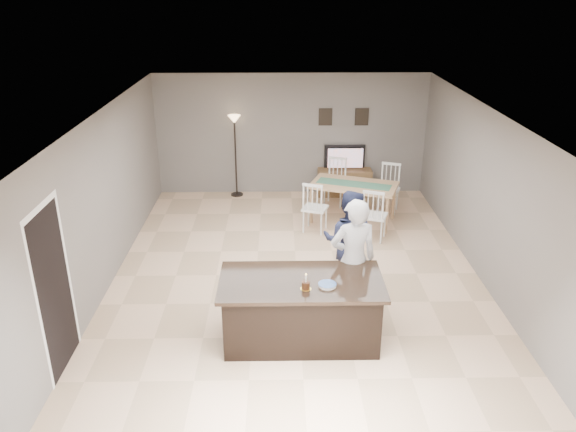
{
  "coord_description": "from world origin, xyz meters",
  "views": [
    {
      "loc": [
        -0.28,
        -8.21,
        4.49
      ],
      "look_at": [
        -0.15,
        -0.3,
        1.18
      ],
      "focal_mm": 35.0,
      "sensor_mm": 36.0,
      "label": 1
    }
  ],
  "objects_px": {
    "television": "(345,157)",
    "woman": "(353,260)",
    "man": "(348,241)",
    "floor_lamp": "(235,134)",
    "plate_stack": "(327,285)",
    "tv_console": "(344,182)",
    "birthday_cake": "(306,285)",
    "dining_table": "(353,191)",
    "kitchen_island": "(301,309)"
  },
  "relations": [
    {
      "from": "birthday_cake",
      "to": "plate_stack",
      "type": "xyz_separation_m",
      "value": [
        0.28,
        0.06,
        -0.03
      ]
    },
    {
      "from": "tv_console",
      "to": "woman",
      "type": "height_order",
      "value": "woman"
    },
    {
      "from": "man",
      "to": "plate_stack",
      "type": "distance_m",
      "value": 1.56
    },
    {
      "from": "woman",
      "to": "man",
      "type": "xyz_separation_m",
      "value": [
        0.03,
        0.78,
        -0.08
      ]
    },
    {
      "from": "tv_console",
      "to": "television",
      "type": "xyz_separation_m",
      "value": [
        0.0,
        0.07,
        0.56
      ]
    },
    {
      "from": "plate_stack",
      "to": "television",
      "type": "bearing_deg",
      "value": 81.43
    },
    {
      "from": "television",
      "to": "dining_table",
      "type": "relative_size",
      "value": 0.39
    },
    {
      "from": "woman",
      "to": "man",
      "type": "relative_size",
      "value": 1.1
    },
    {
      "from": "television",
      "to": "man",
      "type": "bearing_deg",
      "value": 84.33
    },
    {
      "from": "floor_lamp",
      "to": "tv_console",
      "type": "bearing_deg",
      "value": -0.47
    },
    {
      "from": "television",
      "to": "woman",
      "type": "relative_size",
      "value": 0.5
    },
    {
      "from": "dining_table",
      "to": "birthday_cake",
      "type": "bearing_deg",
      "value": -84.66
    },
    {
      "from": "kitchen_island",
      "to": "dining_table",
      "type": "xyz_separation_m",
      "value": [
        1.2,
        4.07,
        0.2
      ]
    },
    {
      "from": "man",
      "to": "floor_lamp",
      "type": "relative_size",
      "value": 0.9
    },
    {
      "from": "tv_console",
      "to": "dining_table",
      "type": "relative_size",
      "value": 0.52
    },
    {
      "from": "man",
      "to": "birthday_cake",
      "type": "distance_m",
      "value": 1.72
    },
    {
      "from": "television",
      "to": "birthday_cake",
      "type": "distance_m",
      "value": 5.98
    },
    {
      "from": "man",
      "to": "floor_lamp",
      "type": "height_order",
      "value": "floor_lamp"
    },
    {
      "from": "birthday_cake",
      "to": "plate_stack",
      "type": "height_order",
      "value": "birthday_cake"
    },
    {
      "from": "tv_console",
      "to": "floor_lamp",
      "type": "relative_size",
      "value": 0.65
    },
    {
      "from": "dining_table",
      "to": "kitchen_island",
      "type": "bearing_deg",
      "value": -86.07
    },
    {
      "from": "kitchen_island",
      "to": "birthday_cake",
      "type": "relative_size",
      "value": 9.78
    },
    {
      "from": "man",
      "to": "plate_stack",
      "type": "bearing_deg",
      "value": 89.67
    },
    {
      "from": "kitchen_island",
      "to": "plate_stack",
      "type": "relative_size",
      "value": 9.23
    },
    {
      "from": "birthday_cake",
      "to": "dining_table",
      "type": "distance_m",
      "value": 4.45
    },
    {
      "from": "kitchen_island",
      "to": "tv_console",
      "type": "distance_m",
      "value": 5.7
    },
    {
      "from": "plate_stack",
      "to": "man",
      "type": "bearing_deg",
      "value": 73.34
    },
    {
      "from": "kitchen_island",
      "to": "birthday_cake",
      "type": "distance_m",
      "value": 0.55
    },
    {
      "from": "tv_console",
      "to": "dining_table",
      "type": "bearing_deg",
      "value": -89.87
    },
    {
      "from": "tv_console",
      "to": "floor_lamp",
      "type": "xyz_separation_m",
      "value": [
        -2.44,
        0.02,
        1.12
      ]
    },
    {
      "from": "man",
      "to": "floor_lamp",
      "type": "bearing_deg",
      "value": -48.37
    },
    {
      "from": "plate_stack",
      "to": "kitchen_island",
      "type": "bearing_deg",
      "value": 153.67
    },
    {
      "from": "birthday_cake",
      "to": "floor_lamp",
      "type": "height_order",
      "value": "floor_lamp"
    },
    {
      "from": "kitchen_island",
      "to": "television",
      "type": "xyz_separation_m",
      "value": [
        1.2,
        5.64,
        0.41
      ]
    },
    {
      "from": "tv_console",
      "to": "plate_stack",
      "type": "relative_size",
      "value": 5.15
    },
    {
      "from": "television",
      "to": "floor_lamp",
      "type": "xyz_separation_m",
      "value": [
        -2.44,
        -0.05,
        0.56
      ]
    },
    {
      "from": "tv_console",
      "to": "plate_stack",
      "type": "xyz_separation_m",
      "value": [
        -0.87,
        -5.73,
        0.62
      ]
    },
    {
      "from": "kitchen_island",
      "to": "woman",
      "type": "relative_size",
      "value": 1.18
    },
    {
      "from": "kitchen_island",
      "to": "birthday_cake",
      "type": "xyz_separation_m",
      "value": [
        0.05,
        -0.22,
        0.5
      ]
    },
    {
      "from": "kitchen_island",
      "to": "man",
      "type": "relative_size",
      "value": 1.3
    },
    {
      "from": "television",
      "to": "birthday_cake",
      "type": "relative_size",
      "value": 4.16
    },
    {
      "from": "woman",
      "to": "television",
      "type": "bearing_deg",
      "value": -104.03
    },
    {
      "from": "man",
      "to": "dining_table",
      "type": "relative_size",
      "value": 0.71
    },
    {
      "from": "birthday_cake",
      "to": "plate_stack",
      "type": "bearing_deg",
      "value": 12.92
    },
    {
      "from": "birthday_cake",
      "to": "floor_lamp",
      "type": "distance_m",
      "value": 5.97
    },
    {
      "from": "kitchen_island",
      "to": "man",
      "type": "xyz_separation_m",
      "value": [
        0.77,
        1.33,
        0.37
      ]
    },
    {
      "from": "kitchen_island",
      "to": "television",
      "type": "bearing_deg",
      "value": 77.99
    },
    {
      "from": "television",
      "to": "dining_table",
      "type": "xyz_separation_m",
      "value": [
        0.0,
        -1.57,
        -0.21
      ]
    },
    {
      "from": "woman",
      "to": "floor_lamp",
      "type": "bearing_deg",
      "value": -77.42
    },
    {
      "from": "tv_console",
      "to": "kitchen_island",
      "type": "bearing_deg",
      "value": -102.16
    }
  ]
}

